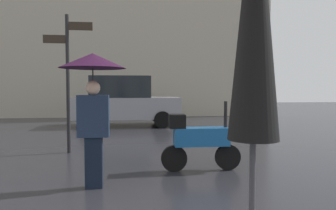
{
  "coord_description": "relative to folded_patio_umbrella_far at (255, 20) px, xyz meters",
  "views": [
    {
      "loc": [
        1.13,
        -2.16,
        1.45
      ],
      "look_at": [
        1.92,
        4.44,
        1.11
      ],
      "focal_mm": 33.11,
      "sensor_mm": 36.0,
      "label": 1
    }
  ],
  "objects": [
    {
      "name": "folded_patio_umbrella_far",
      "position": [
        0.0,
        0.0,
        0.0
      ],
      "size": [
        0.39,
        0.39,
        2.75
      ],
      "color": "black",
      "rests_on": "ground"
    },
    {
      "name": "pedestrian_with_umbrella",
      "position": [
        -1.24,
        2.9,
        -0.29
      ],
      "size": [
        0.96,
        0.96,
        1.97
      ],
      "rotation": [
        0.0,
        0.0,
        4.86
      ],
      "color": "black",
      "rests_on": "ground"
    },
    {
      "name": "street_signpost",
      "position": [
        -2.1,
        5.53,
        0.05
      ],
      "size": [
        1.08,
        0.08,
        3.12
      ],
      "color": "black",
      "rests_on": "ground"
    },
    {
      "name": "parked_car_left",
      "position": [
        -0.95,
        10.62,
        -0.86
      ],
      "size": [
        4.13,
        2.04,
        1.95
      ],
      "rotation": [
        0.0,
        0.0,
        -0.06
      ],
      "color": "gray",
      "rests_on": "ground"
    },
    {
      "name": "parked_scooter",
      "position": [
        0.5,
        3.65,
        -1.28
      ],
      "size": [
        1.44,
        0.32,
        1.23
      ],
      "rotation": [
        0.0,
        0.0,
        0.09
      ],
      "color": "black",
      "rests_on": "ground"
    }
  ]
}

